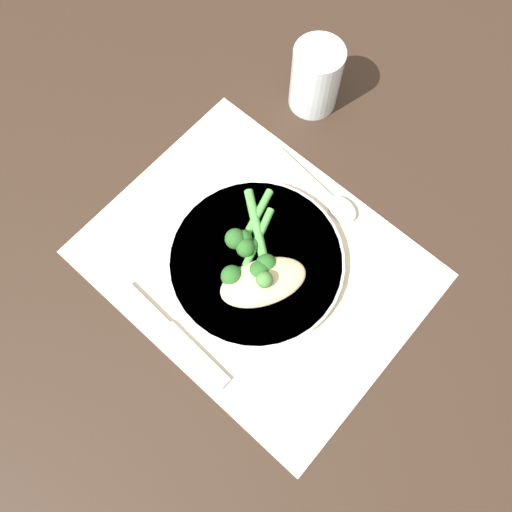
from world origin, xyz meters
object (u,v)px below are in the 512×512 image
Objects in this scene: broccoli_stalk_right at (240,266)px; spoon at (333,201)px; chicken_fillet at (263,282)px; knife at (173,333)px; water_glass at (316,78)px; broccoli_stalk_rear at (244,237)px; plate at (256,261)px; broccoli_stalk_front at (261,258)px.

spoon is (-0.03, -0.17, -0.02)m from broccoli_stalk_right.
chicken_fillet is 0.84× the size of spoon.
water_glass is at bearing -164.57° from knife.
broccoli_stalk_rear is at bearing 108.18° from water_glass.
chicken_fillet reaches higher than spoon.
broccoli_stalk_rear is at bearing -17.42° from plate.
plate is 0.15m from spoon.
water_glass is (0.12, -0.27, 0.02)m from broccoli_stalk_front.
broccoli_stalk_rear is (0.04, -0.01, -0.00)m from broccoli_stalk_front.
plate is 1.53× the size of spoon.
knife is (-0.01, 0.16, -0.02)m from broccoli_stalk_rear.
broccoli_stalk_rear is (0.03, -0.03, 0.00)m from broccoli_stalk_right.
broccoli_stalk_right is 1.19× the size of broccoli_stalk_rear.
broccoli_stalk_front is 0.04m from broccoli_stalk_rear.
broccoli_stalk_front is 0.15m from spoon.
spoon is (-0.05, -0.14, -0.02)m from broccoli_stalk_rear.
water_glass is (0.14, -0.12, 0.05)m from spoon.
plate is 0.30m from water_glass.
water_glass is at bearing -66.46° from plate.
broccoli_stalk_rear is at bearing -73.02° from broccoli_stalk_right.
knife is 1.78× the size of water_glass.
chicken_fillet is at bearing 161.19° from knife.
broccoli_stalk_front reaches higher than chicken_fillet.
broccoli_stalk_front is at bearing -157.43° from plate.
chicken_fillet reaches higher than plate.
broccoli_stalk_right is 0.18m from spoon.
spoon is at bearing 174.36° from knife.
plate is 0.04m from chicken_fillet.
broccoli_stalk_right is at bearing 74.55° from plate.
broccoli_stalk_right and broccoli_stalk_rear have the same top height.
water_glass reaches higher than broccoli_stalk_right.
knife is (0.02, 0.15, -0.03)m from broccoli_stalk_front.
broccoli_stalk_rear reaches higher than knife.
broccoli_stalk_front is 1.06× the size of broccoli_stalk_rear.
chicken_fillet is 0.03m from broccoli_stalk_front.
broccoli_stalk_right is (0.04, 0.00, -0.00)m from chicken_fillet.
broccoli_stalk_front is 0.16m from knife.
water_glass is at bearing -124.88° from spoon.
spoon is (0.01, -0.17, -0.02)m from chicken_fillet.
broccoli_stalk_front is 0.60× the size of knife.
plate is 2.28× the size of water_glass.
knife is (0.05, 0.13, -0.02)m from chicken_fillet.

